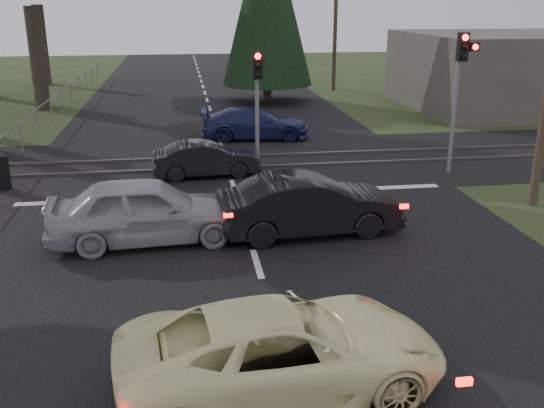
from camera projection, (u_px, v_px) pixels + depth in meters
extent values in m
plane|color=#263A1A|center=(278.00, 332.00, 10.90)|extent=(120.00, 120.00, 0.00)
cube|color=black|center=(231.00, 178.00, 20.27)|extent=(14.00, 100.00, 0.01)
cube|color=black|center=(226.00, 163.00, 22.15)|extent=(120.00, 8.00, 0.01)
cube|color=silver|center=(236.00, 194.00, 18.59)|extent=(13.00, 0.35, 0.00)
cube|color=#59544C|center=(228.00, 168.00, 21.38)|extent=(120.00, 0.12, 0.10)
cube|color=#59544C|center=(225.00, 157.00, 22.88)|extent=(120.00, 0.12, 0.10)
cube|color=black|center=(3.00, 173.00, 18.91)|extent=(0.35, 0.25, 1.10)
cylinder|color=slate|center=(453.00, 118.00, 20.35)|extent=(0.14, 0.14, 3.80)
cube|color=black|center=(463.00, 47.00, 19.43)|extent=(0.32, 0.24, 0.90)
sphere|color=#FF0C07|center=(465.00, 37.00, 19.21)|extent=(0.20, 0.20, 0.20)
sphere|color=black|center=(465.00, 47.00, 19.30)|extent=(0.18, 0.18, 0.18)
sphere|color=black|center=(464.00, 57.00, 19.40)|extent=(0.18, 0.18, 0.18)
cube|color=black|center=(474.00, 47.00, 19.48)|extent=(0.28, 0.22, 0.28)
sphere|color=#FF0C07|center=(476.00, 47.00, 19.37)|extent=(0.18, 0.18, 0.18)
cylinder|color=slate|center=(257.00, 126.00, 20.65)|extent=(0.14, 0.14, 3.20)
cube|color=black|center=(257.00, 65.00, 19.83)|extent=(0.32, 0.24, 0.90)
sphere|color=#FF0C07|center=(258.00, 56.00, 19.61)|extent=(0.20, 0.20, 0.20)
sphere|color=black|center=(258.00, 66.00, 19.71)|extent=(0.18, 0.18, 0.18)
sphere|color=black|center=(258.00, 75.00, 19.80)|extent=(0.18, 0.18, 0.18)
cylinder|color=#4C3D2D|center=(335.00, 19.00, 38.77)|extent=(0.26, 0.26, 9.00)
cylinder|color=#4C3D2D|center=(276.00, 12.00, 62.20)|extent=(0.26, 0.26, 9.00)
cylinder|color=#473D33|center=(37.00, 59.00, 32.21)|extent=(0.80, 0.80, 5.40)
cylinder|color=#473D33|center=(42.00, 45.00, 42.23)|extent=(0.80, 0.80, 5.40)
cylinder|color=#473D33|center=(267.00, 84.00, 35.44)|extent=(0.50, 0.50, 2.00)
cube|color=#59514C|center=(537.00, 70.00, 33.41)|extent=(14.00, 10.00, 4.00)
imported|color=#FFF9B6|center=(282.00, 350.00, 9.10)|extent=(5.18, 2.80, 1.38)
imported|color=black|center=(310.00, 206.00, 15.27)|extent=(4.71, 1.99, 1.51)
imported|color=#96999D|center=(146.00, 210.00, 14.76)|extent=(4.87, 2.23, 1.62)
imported|color=navy|center=(255.00, 123.00, 25.94)|extent=(4.73, 2.26, 1.33)
imported|color=black|center=(206.00, 159.00, 20.39)|extent=(3.67, 1.58, 1.18)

